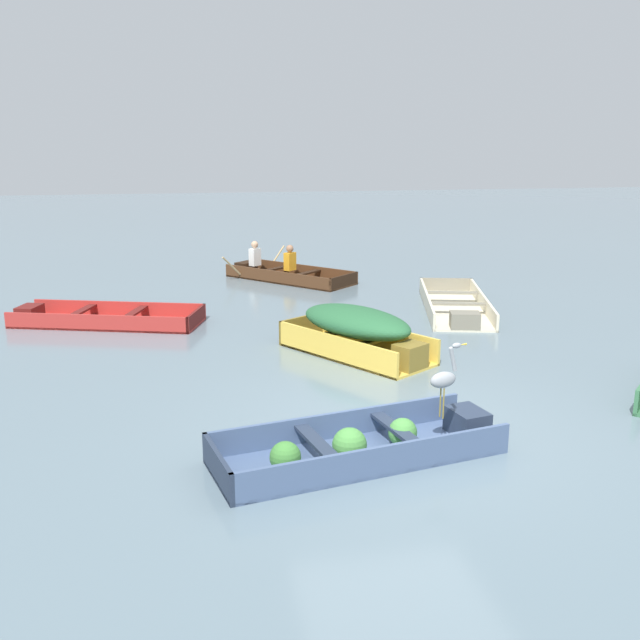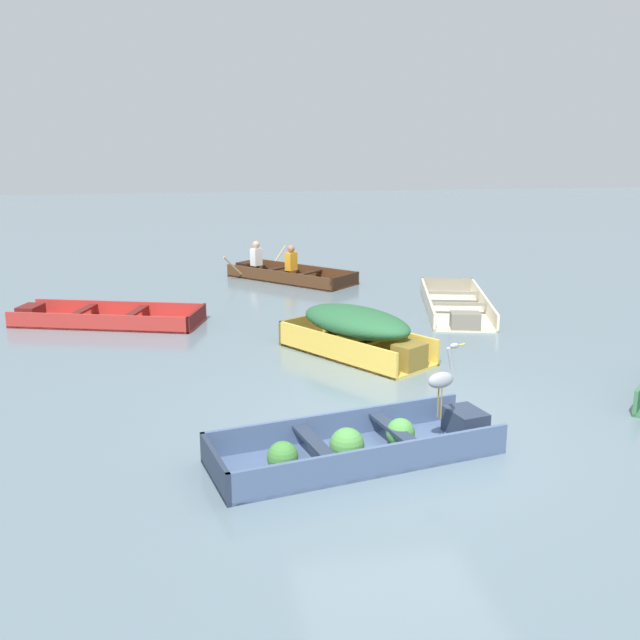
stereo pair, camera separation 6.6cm
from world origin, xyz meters
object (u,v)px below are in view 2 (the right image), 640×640
(skiff_cream_mid_moored, at_px, (456,307))
(rowboat_dark_varnish_with_crew, at_px, (285,273))
(dinghy_slate_blue_foreground, at_px, (361,445))
(skiff_yellow_near_moored, at_px, (357,328))
(skiff_red_far_moored, at_px, (102,318))
(heron_on_dinghy, at_px, (442,378))

(skiff_cream_mid_moored, relative_size, rowboat_dark_varnish_with_crew, 1.14)
(dinghy_slate_blue_foreground, distance_m, skiff_yellow_near_moored, 3.83)
(dinghy_slate_blue_foreground, relative_size, skiff_cream_mid_moored, 0.90)
(skiff_red_far_moored, bearing_deg, skiff_yellow_near_moored, -34.11)
(rowboat_dark_varnish_with_crew, height_order, heron_on_dinghy, heron_on_dinghy)
(dinghy_slate_blue_foreground, relative_size, rowboat_dark_varnish_with_crew, 1.03)
(skiff_red_far_moored, bearing_deg, rowboat_dark_varnish_with_crew, 42.84)
(skiff_yellow_near_moored, height_order, skiff_cream_mid_moored, skiff_yellow_near_moored)
(skiff_yellow_near_moored, bearing_deg, skiff_red_far_moored, 145.89)
(skiff_yellow_near_moored, distance_m, skiff_cream_mid_moored, 3.73)
(dinghy_slate_blue_foreground, relative_size, heron_on_dinghy, 3.99)
(skiff_yellow_near_moored, bearing_deg, heron_on_dinghy, -89.15)
(heron_on_dinghy, bearing_deg, skiff_yellow_near_moored, 90.85)
(skiff_cream_mid_moored, bearing_deg, rowboat_dark_varnish_with_crew, 126.10)
(skiff_yellow_near_moored, distance_m, skiff_red_far_moored, 5.21)
(rowboat_dark_varnish_with_crew, bearing_deg, skiff_red_far_moored, -137.16)
(skiff_cream_mid_moored, xyz_separation_m, rowboat_dark_varnish_with_crew, (-2.96, 4.06, 0.06))
(rowboat_dark_varnish_with_crew, xyz_separation_m, heron_on_dinghy, (0.34, -10.39, 0.72))
(skiff_cream_mid_moored, bearing_deg, dinghy_slate_blue_foreground, -119.08)
(skiff_yellow_near_moored, xyz_separation_m, skiff_red_far_moored, (-4.30, 2.91, -0.36))
(rowboat_dark_varnish_with_crew, bearing_deg, skiff_cream_mid_moored, -53.90)
(skiff_red_far_moored, height_order, heron_on_dinghy, heron_on_dinghy)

